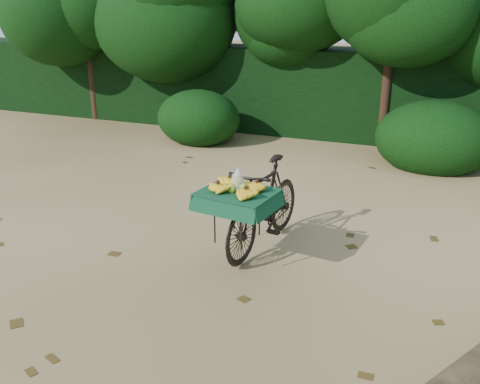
% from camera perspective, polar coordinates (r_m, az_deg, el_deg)
% --- Properties ---
extents(ground, '(80.00, 80.00, 0.00)m').
position_cam_1_polar(ground, '(5.67, 2.34, -7.12)').
color(ground, tan).
rests_on(ground, ground).
extents(vendor_bicycle, '(0.80, 1.81, 1.03)m').
position_cam_1_polar(vendor_bicycle, '(5.67, 2.64, -1.41)').
color(vendor_bicycle, black).
rests_on(vendor_bicycle, ground).
extents(hedge_backdrop, '(26.00, 1.80, 1.80)m').
position_cam_1_polar(hedge_backdrop, '(11.31, 14.06, 10.68)').
color(hedge_backdrop, black).
rests_on(hedge_backdrop, ground).
extents(tree_row, '(14.50, 2.00, 4.00)m').
position_cam_1_polar(tree_row, '(10.54, 10.18, 16.36)').
color(tree_row, black).
rests_on(tree_row, ground).
extents(bush_clumps, '(8.80, 1.70, 0.90)m').
position_cam_1_polar(bush_clumps, '(9.37, 14.76, 6.04)').
color(bush_clumps, black).
rests_on(bush_clumps, ground).
extents(leaf_litter, '(7.00, 7.30, 0.01)m').
position_cam_1_polar(leaf_litter, '(6.23, 4.48, -4.58)').
color(leaf_litter, '#473512').
rests_on(leaf_litter, ground).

